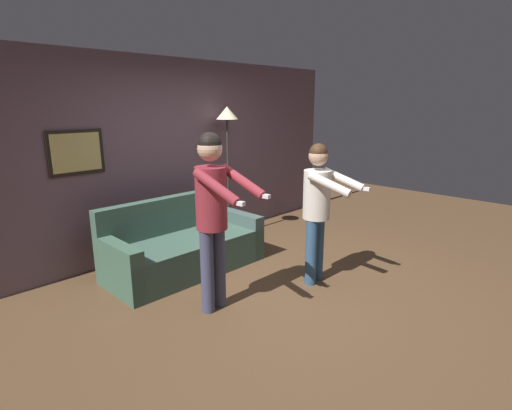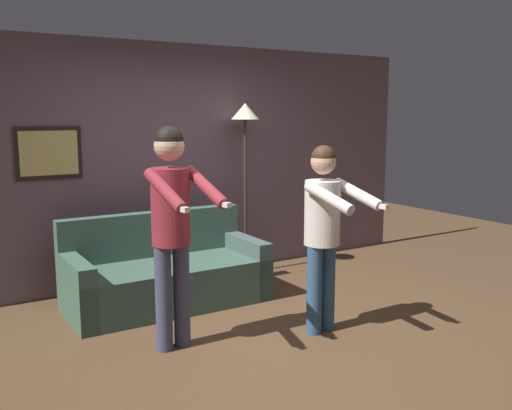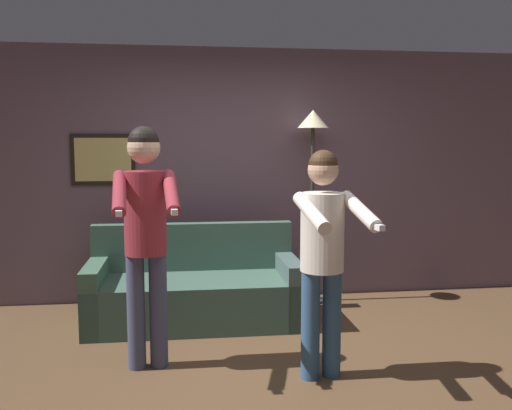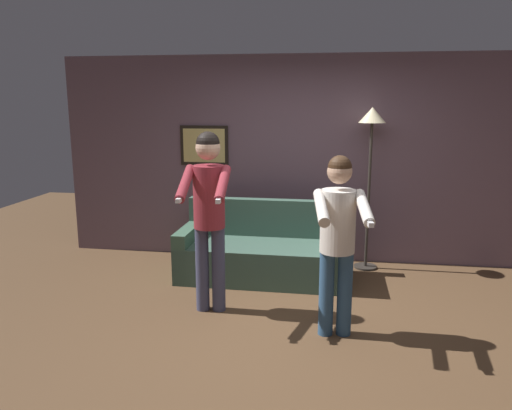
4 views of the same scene
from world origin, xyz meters
name	(u,v)px [view 1 (image 1 of 4)]	position (x,y,z in m)	size (l,w,h in m)	color
ground_plane	(287,288)	(0.00, 0.00, 0.00)	(12.00, 12.00, 0.00)	brown
back_wall_assembly	(173,156)	(-0.01, 2.06, 1.30)	(6.40, 0.09, 2.60)	#644E5C
couch	(183,248)	(-0.48, 1.26, 0.28)	(1.91, 0.87, 0.87)	#3E5C4D
torchiere_lamp	(227,131)	(0.74, 1.77, 1.61)	(0.32, 0.32, 1.96)	#332D28
person_standing_left	(213,206)	(-0.85, 0.22, 1.07)	(0.47, 0.72, 1.76)	#404461
person_standing_right	(318,202)	(0.36, -0.12, 0.95)	(0.49, 0.66, 1.59)	#2F5277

